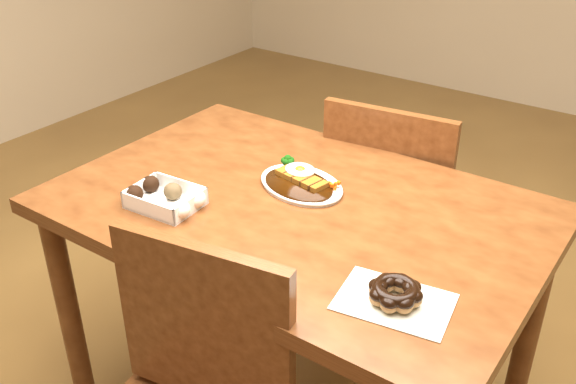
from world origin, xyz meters
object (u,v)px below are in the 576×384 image
Objects in this scene: table at (296,236)px; chair_far at (395,210)px; donut_box at (165,197)px; katsu_curry_plate at (301,182)px; pon_de_ring at (395,293)px.

chair_far reaches higher than table.
chair_far is 0.84m from donut_box.
chair_far reaches higher than donut_box.
table is 0.14m from katsu_curry_plate.
donut_box is (-0.25, -0.20, 0.12)m from table.
katsu_curry_plate is (-0.06, -0.46, 0.28)m from chair_far.
chair_far is at bearing 69.18° from donut_box.
table is 4.30× the size of katsu_curry_plate.
donut_box is at bearing 62.35° from chair_far.
katsu_curry_plate reaches higher than pon_de_ring.
katsu_curry_plate is 0.35m from donut_box.
table is 0.45m from pon_de_ring.
table is 0.34m from donut_box.
chair_far is (0.03, 0.54, -0.17)m from table.
pon_de_ring is (0.38, -0.21, 0.12)m from table.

